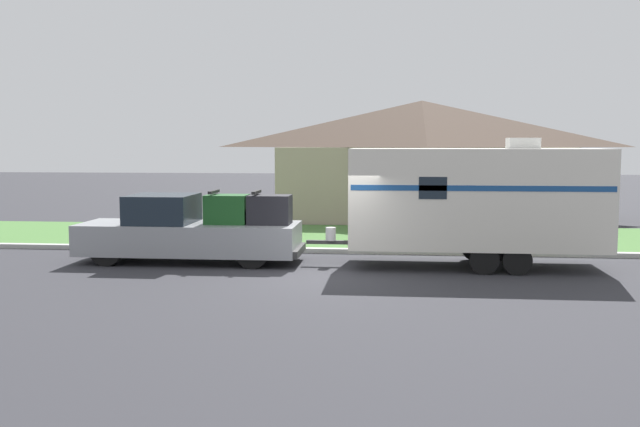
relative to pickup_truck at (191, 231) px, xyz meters
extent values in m
plane|color=#2D2D33|center=(4.01, -1.72, -0.88)|extent=(120.00, 120.00, 0.00)
cube|color=#ADADA8|center=(4.01, 2.03, -0.81)|extent=(80.00, 0.30, 0.14)
cube|color=#477538|center=(4.01, 5.68, -0.86)|extent=(80.00, 7.00, 0.03)
cube|color=gray|center=(6.84, 12.68, 0.69)|extent=(12.01, 6.86, 3.14)
pyramid|color=#4C3D33|center=(6.84, 12.68, 3.28)|extent=(12.97, 7.41, 2.04)
cube|color=#4C3828|center=(6.84, 9.28, 0.17)|extent=(1.00, 0.06, 2.10)
cylinder|color=black|center=(-2.11, -0.85, -0.43)|extent=(0.90, 0.28, 0.90)
cylinder|color=black|center=(-2.11, 0.85, -0.43)|extent=(0.90, 0.28, 0.90)
cylinder|color=black|center=(1.89, -0.85, -0.43)|extent=(0.90, 0.28, 0.90)
cylinder|color=black|center=(1.89, 0.85, -0.43)|extent=(0.90, 0.28, 0.90)
cube|color=gray|center=(-1.41, 0.00, -0.21)|extent=(3.35, 2.05, 0.85)
cube|color=#19232D|center=(-0.81, 0.00, 0.61)|extent=(1.74, 1.89, 0.79)
cube|color=gray|center=(1.62, 0.00, -0.21)|extent=(2.72, 2.05, 0.85)
cube|color=#333333|center=(3.05, 0.00, -0.51)|extent=(0.12, 1.85, 0.20)
cube|color=#194C1E|center=(1.03, 0.00, 0.62)|extent=(1.15, 0.86, 0.80)
cube|color=black|center=(0.66, 0.00, 1.10)|extent=(0.10, 0.95, 0.08)
cube|color=black|center=(2.22, 0.00, 0.62)|extent=(1.15, 0.86, 0.80)
cube|color=black|center=(1.86, 0.00, 1.10)|extent=(0.10, 0.95, 0.08)
cylinder|color=black|center=(7.91, -1.10, -0.51)|extent=(0.74, 0.22, 0.74)
cylinder|color=black|center=(7.91, 1.10, -0.51)|extent=(0.74, 0.22, 0.74)
cylinder|color=black|center=(8.72, -1.10, -0.51)|extent=(0.74, 0.22, 0.74)
cylinder|color=black|center=(8.72, 1.10, -0.51)|extent=(0.74, 0.22, 0.74)
cube|color=silver|center=(7.78, 0.00, 0.99)|extent=(6.66, 2.48, 2.61)
cube|color=navy|center=(7.78, -1.24, 1.32)|extent=(6.52, 0.01, 0.14)
cube|color=#383838|center=(3.85, 0.00, -0.27)|extent=(1.22, 0.12, 0.10)
cylinder|color=silver|center=(3.91, 0.00, -0.04)|extent=(0.28, 0.28, 0.36)
cube|color=silver|center=(8.98, 0.00, 2.44)|extent=(0.80, 0.68, 0.28)
cube|color=#19232D|center=(6.59, -1.24, 1.32)|extent=(0.70, 0.01, 0.56)
cylinder|color=brown|center=(1.97, 2.86, -0.35)|extent=(0.09, 0.09, 1.05)
cube|color=#B2B2B2|center=(1.97, 2.86, 0.28)|extent=(0.48, 0.20, 0.22)
camera|label=1|loc=(5.57, -19.25, 2.44)|focal=40.00mm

